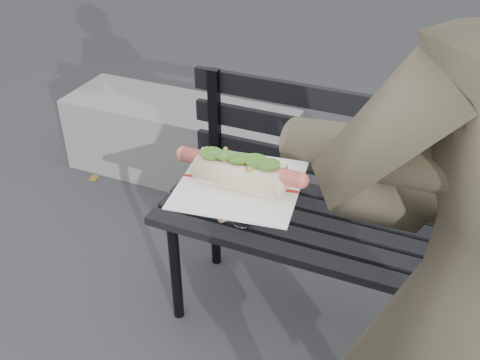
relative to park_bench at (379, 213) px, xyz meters
name	(u,v)px	position (x,y,z in m)	size (l,w,h in m)	color
park_bench	(379,213)	(0.00, 0.00, 0.00)	(1.50, 0.44, 0.88)	black
concrete_block	(181,140)	(-1.14, 0.68, -0.32)	(1.20, 0.40, 0.40)	slate
held_hotdog	(379,168)	(0.08, -0.80, 0.66)	(0.64, 0.32, 0.20)	#46402E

